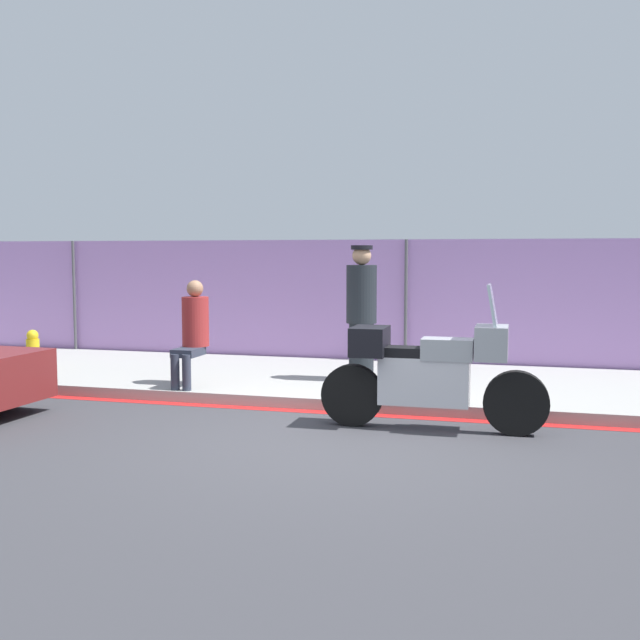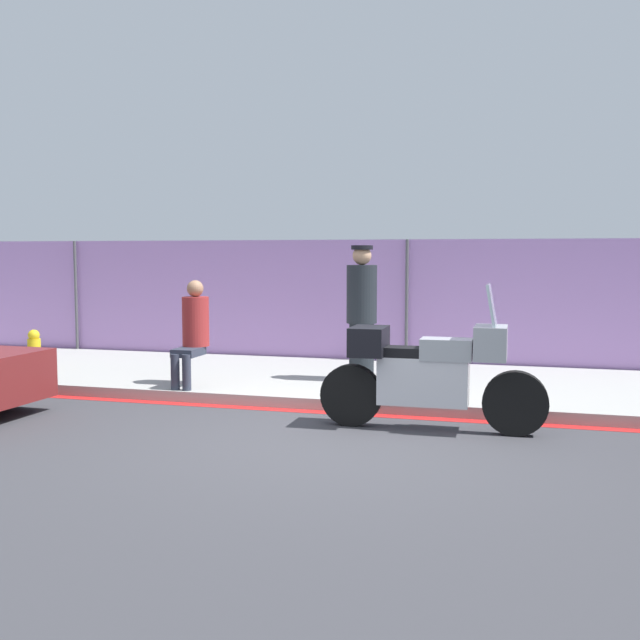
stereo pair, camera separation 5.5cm
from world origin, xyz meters
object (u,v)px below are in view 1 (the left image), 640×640
officer_standing (361,312)px  person_seated_on_curb (193,327)px  motorcycle (430,371)px  fire_hydrant (33,349)px

officer_standing → person_seated_on_curb: officer_standing is taller
officer_standing → person_seated_on_curb: (-2.00, -0.93, -0.17)m
motorcycle → officer_standing: bearing=119.2°
motorcycle → officer_standing: officer_standing is taller
person_seated_on_curb → motorcycle: bearing=-19.3°
motorcycle → fire_hydrant: size_ratio=4.12×
officer_standing → fire_hydrant: bearing=-177.6°
motorcycle → officer_standing: size_ratio=1.30×
fire_hydrant → person_seated_on_curb: bearing=-13.9°
motorcycle → fire_hydrant: 6.34m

